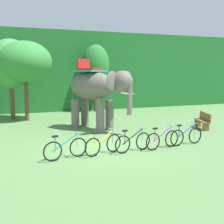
{
  "coord_description": "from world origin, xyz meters",
  "views": [
    {
      "loc": [
        -4.12,
        -11.06,
        3.1
      ],
      "look_at": [
        0.43,
        1.0,
        1.3
      ],
      "focal_mm": 46.57,
      "sensor_mm": 36.0,
      "label": 1
    }
  ],
  "objects_px": {
    "tree_far_right": "(11,64)",
    "bike_yellow": "(103,144)",
    "bike_black": "(133,142)",
    "bike_blue": "(186,136)",
    "tree_center": "(25,62)",
    "bike_purple": "(162,139)",
    "bike_teal": "(66,148)",
    "elephant": "(97,89)",
    "tree_left": "(96,66)",
    "wooden_bench": "(203,120)"
  },
  "relations": [
    {
      "from": "tree_far_right",
      "to": "bike_teal",
      "type": "xyz_separation_m",
      "value": [
        1.45,
        -9.8,
        -3.18
      ]
    },
    {
      "from": "tree_center",
      "to": "elephant",
      "type": "bearing_deg",
      "value": -53.32
    },
    {
      "from": "tree_far_right",
      "to": "bike_black",
      "type": "height_order",
      "value": "tree_far_right"
    },
    {
      "from": "wooden_bench",
      "to": "bike_purple",
      "type": "bearing_deg",
      "value": -145.75
    },
    {
      "from": "tree_center",
      "to": "wooden_bench",
      "type": "distance_m",
      "value": 11.19
    },
    {
      "from": "bike_black",
      "to": "bike_blue",
      "type": "bearing_deg",
      "value": 3.67
    },
    {
      "from": "tree_center",
      "to": "bike_purple",
      "type": "xyz_separation_m",
      "value": [
        4.55,
        -9.02,
        -3.31
      ]
    },
    {
      "from": "bike_teal",
      "to": "wooden_bench",
      "type": "height_order",
      "value": "bike_teal"
    },
    {
      "from": "tree_center",
      "to": "bike_black",
      "type": "xyz_separation_m",
      "value": [
        3.26,
        -9.0,
        -3.31
      ]
    },
    {
      "from": "wooden_bench",
      "to": "tree_far_right",
      "type": "bearing_deg",
      "value": 144.25
    },
    {
      "from": "tree_center",
      "to": "bike_blue",
      "type": "xyz_separation_m",
      "value": [
        5.82,
        -8.83,
        -3.31
      ]
    },
    {
      "from": "bike_yellow",
      "to": "bike_black",
      "type": "bearing_deg",
      "value": -2.19
    },
    {
      "from": "elephant",
      "to": "bike_yellow",
      "type": "xyz_separation_m",
      "value": [
        -1.2,
        -4.57,
        -1.82
      ]
    },
    {
      "from": "bike_teal",
      "to": "bike_blue",
      "type": "height_order",
      "value": "same"
    },
    {
      "from": "tree_left",
      "to": "elephant",
      "type": "xyz_separation_m",
      "value": [
        -2.16,
        -7.02,
        -1.33
      ]
    },
    {
      "from": "bike_teal",
      "to": "bike_black",
      "type": "xyz_separation_m",
      "value": [
        2.65,
        0.03,
        0.0
      ]
    },
    {
      "from": "bike_purple",
      "to": "bike_blue",
      "type": "distance_m",
      "value": 1.28
    },
    {
      "from": "bike_black",
      "to": "tree_center",
      "type": "bearing_deg",
      "value": 109.93
    },
    {
      "from": "bike_teal",
      "to": "bike_black",
      "type": "distance_m",
      "value": 2.65
    },
    {
      "from": "elephant",
      "to": "bike_blue",
      "type": "xyz_separation_m",
      "value": [
        2.56,
        -4.45,
        -1.82
      ]
    },
    {
      "from": "tree_left",
      "to": "tree_far_right",
      "type": "bearing_deg",
      "value": -163.36
    },
    {
      "from": "elephant",
      "to": "bike_teal",
      "type": "height_order",
      "value": "elephant"
    },
    {
      "from": "bike_teal",
      "to": "elephant",
      "type": "bearing_deg",
      "value": 60.3
    },
    {
      "from": "bike_teal",
      "to": "bike_purple",
      "type": "height_order",
      "value": "same"
    },
    {
      "from": "bike_yellow",
      "to": "tree_center",
      "type": "bearing_deg",
      "value": 102.95
    },
    {
      "from": "tree_far_right",
      "to": "elephant",
      "type": "xyz_separation_m",
      "value": [
        4.1,
        -5.15,
        -1.37
      ]
    },
    {
      "from": "bike_teal",
      "to": "bike_yellow",
      "type": "xyz_separation_m",
      "value": [
        1.45,
        0.08,
        0.0
      ]
    },
    {
      "from": "bike_purple",
      "to": "wooden_bench",
      "type": "bearing_deg",
      "value": 34.25
    },
    {
      "from": "bike_blue",
      "to": "bike_black",
      "type": "bearing_deg",
      "value": -176.33
    },
    {
      "from": "tree_far_right",
      "to": "bike_yellow",
      "type": "distance_m",
      "value": 10.63
    },
    {
      "from": "bike_purple",
      "to": "bike_teal",
      "type": "bearing_deg",
      "value": -179.96
    },
    {
      "from": "bike_black",
      "to": "tree_far_right",
      "type": "bearing_deg",
      "value": 112.76
    },
    {
      "from": "tree_center",
      "to": "elephant",
      "type": "height_order",
      "value": "tree_center"
    },
    {
      "from": "bike_purple",
      "to": "bike_blue",
      "type": "bearing_deg",
      "value": 8.59
    },
    {
      "from": "tree_center",
      "to": "bike_black",
      "type": "relative_size",
      "value": 2.98
    },
    {
      "from": "bike_black",
      "to": "bike_teal",
      "type": "bearing_deg",
      "value": -179.35
    },
    {
      "from": "tree_far_right",
      "to": "bike_purple",
      "type": "xyz_separation_m",
      "value": [
        5.39,
        -9.8,
        -3.18
      ]
    },
    {
      "from": "bike_teal",
      "to": "bike_blue",
      "type": "relative_size",
      "value": 0.98
    },
    {
      "from": "elephant",
      "to": "bike_black",
      "type": "xyz_separation_m",
      "value": [
        -0.0,
        -4.62,
        -1.82
      ]
    },
    {
      "from": "bike_black",
      "to": "bike_blue",
      "type": "distance_m",
      "value": 2.56
    },
    {
      "from": "bike_purple",
      "to": "bike_yellow",
      "type": "bearing_deg",
      "value": 178.31
    },
    {
      "from": "tree_far_right",
      "to": "bike_yellow",
      "type": "bearing_deg",
      "value": -73.42
    },
    {
      "from": "elephant",
      "to": "bike_teal",
      "type": "bearing_deg",
      "value": -119.7
    },
    {
      "from": "tree_far_right",
      "to": "bike_yellow",
      "type": "height_order",
      "value": "tree_far_right"
    },
    {
      "from": "tree_left",
      "to": "bike_teal",
      "type": "height_order",
      "value": "tree_left"
    },
    {
      "from": "elephant",
      "to": "wooden_bench",
      "type": "xyz_separation_m",
      "value": [
        5.51,
        -1.77,
        -1.72
      ]
    },
    {
      "from": "tree_center",
      "to": "bike_blue",
      "type": "height_order",
      "value": "tree_center"
    },
    {
      "from": "elephant",
      "to": "bike_blue",
      "type": "bearing_deg",
      "value": -60.12
    },
    {
      "from": "tree_center",
      "to": "bike_teal",
      "type": "distance_m",
      "value": 9.64
    },
    {
      "from": "tree_far_right",
      "to": "elephant",
      "type": "distance_m",
      "value": 6.72
    }
  ]
}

